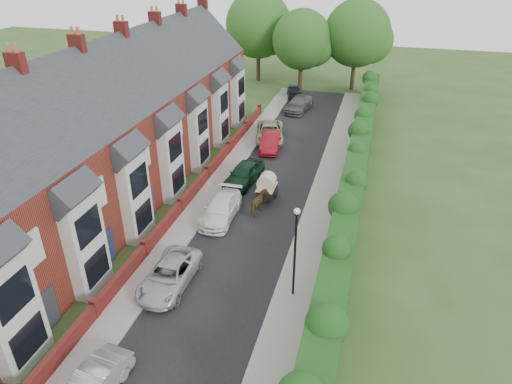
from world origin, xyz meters
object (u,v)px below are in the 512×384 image
horse (259,203)px  car_beige (270,132)px  car_red (270,141)px  car_silver_b (169,275)px  car_white (221,209)px  car_grey (299,104)px  car_black (295,92)px  car_green (244,174)px  horse_cart (267,185)px  lamppost (295,242)px

horse → car_beige: bearing=-74.9°
car_red → car_beige: 2.07m
car_silver_b → car_white: bearing=87.1°
car_silver_b → car_grey: 29.49m
car_red → car_black: (-0.84, 14.88, -0.02)m
car_grey → horse: (1.36, -21.34, 0.03)m
car_red → horse: 10.73m
car_white → car_grey: bearing=86.6°
car_red → car_green: bearing=-101.4°
car_white → car_beige: bearing=89.4°
car_black → car_silver_b: bearing=-103.5°
car_red → horse: (1.85, -10.57, 0.04)m
horse → horse_cart: (-0.00, 1.95, 0.36)m
car_green → car_red: 6.66m
car_grey → horse_cart: size_ratio=1.85×
horse → horse_cart: bearing=-85.6°
lamppost → car_green: 12.88m
lamppost → horse: lamppost is taller
car_green → car_black: (-0.47, 21.54, -0.07)m
car_white → car_grey: (0.89, 22.54, 0.05)m
car_green → car_grey: 17.44m
car_silver_b → horse: size_ratio=2.56×
car_black → horse: bearing=-97.6°
car_silver_b → car_green: bearing=88.3°
car_white → horse_cart: horse_cart is taller
car_red → horse_cart: horse_cart is taller
car_silver_b → car_green: car_green is taller
car_grey → car_green: bearing=-85.0°
car_silver_b → car_red: size_ratio=1.06×
horse_cart → car_black: bearing=96.5°
car_silver_b → lamppost: bearing=8.3°
lamppost → car_white: bearing=134.7°
car_silver_b → car_beige: bearing=89.6°
car_white → horse: 2.55m
car_silver_b → car_green: (0.42, 12.05, 0.12)m
car_beige → car_white: bearing=-102.5°
car_white → car_black: size_ratio=1.14×
car_green → car_silver_b: bearing=-83.8°
car_grey → horse: 21.38m
car_silver_b → car_beige: (0.24, 20.70, 0.07)m
car_red → horse_cart: bearing=-86.1°
car_beige → horse: bearing=-92.3°
car_silver_b → horse_cart: (2.64, 10.08, 0.48)m
car_green → car_beige: car_green is taller
lamppost → car_white: (-5.97, 6.03, -2.62)m
lamppost → car_black: bearing=101.1°
lamppost → car_grey: (-5.08, 28.57, -2.56)m
horse → car_black: bearing=-79.6°
horse_cart → car_white: bearing=-125.6°
car_black → horse_cart: (2.69, -23.51, 0.43)m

